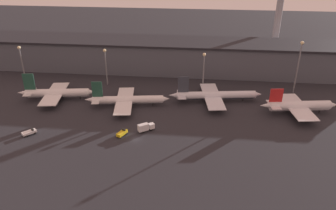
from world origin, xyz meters
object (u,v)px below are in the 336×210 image
at_px(airplane_2, 215,95).
at_px(service_vehicle_2, 29,132).
at_px(airplane_3, 299,106).
at_px(airplane_1, 127,100).
at_px(control_tower, 278,16).
at_px(airplane_0, 57,93).
at_px(service_vehicle_1, 122,133).
at_px(service_vehicle_3, 146,127).

distance_m(airplane_2, service_vehicle_2, 88.54).
bearing_deg(airplane_3, airplane_1, 172.14).
bearing_deg(airplane_3, control_tower, 79.58).
bearing_deg(airplane_0, airplane_2, -4.15).
height_order(airplane_2, service_vehicle_1, airplane_2).
relative_size(airplane_0, control_tower, 0.79).
bearing_deg(service_vehicle_3, airplane_3, -15.69).
height_order(airplane_2, airplane_3, airplane_2).
bearing_deg(service_vehicle_2, service_vehicle_3, -38.05).
bearing_deg(service_vehicle_1, service_vehicle_3, -38.60).
bearing_deg(airplane_2, service_vehicle_2, -160.97).
relative_size(airplane_0, service_vehicle_1, 6.94).
height_order(airplane_1, airplane_2, airplane_2).
height_order(airplane_0, airplane_3, airplane_0).
distance_m(airplane_0, service_vehicle_3, 57.48).
distance_m(airplane_0, airplane_1, 37.70).
height_order(airplane_0, control_tower, control_tower).
height_order(airplane_3, service_vehicle_1, airplane_3).
xyz_separation_m(airplane_2, airplane_3, (39.08, -8.66, 0.43)).
bearing_deg(airplane_2, control_tower, 52.58).
bearing_deg(airplane_1, control_tower, 36.53).
relative_size(airplane_2, airplane_3, 1.27).
bearing_deg(airplane_2, airplane_1, -176.05).
bearing_deg(airplane_3, airplane_0, 170.30).
bearing_deg(airplane_3, service_vehicle_3, -169.19).
relative_size(airplane_0, airplane_3, 1.07).
distance_m(airplane_2, airplane_3, 40.03).
relative_size(airplane_1, airplane_3, 1.12).
xyz_separation_m(airplane_3, control_tower, (2.80, 84.54, 25.16)).
bearing_deg(control_tower, airplane_3, -91.89).
height_order(airplane_3, control_tower, control_tower).
xyz_separation_m(airplane_1, airplane_2, (43.44, 9.61, 0.18)).
xyz_separation_m(airplane_1, airplane_3, (82.52, 0.95, 0.61)).
bearing_deg(service_vehicle_3, airplane_0, 117.24).
height_order(airplane_0, service_vehicle_2, airplane_0).
relative_size(airplane_3, service_vehicle_2, 6.33).
xyz_separation_m(airplane_2, service_vehicle_2, (-78.47, -40.94, -2.28)).
height_order(airplane_0, service_vehicle_1, airplane_0).
distance_m(airplane_0, airplane_2, 81.22).
height_order(airplane_2, control_tower, control_tower).
height_order(airplane_1, service_vehicle_3, airplane_1).
xyz_separation_m(airplane_1, service_vehicle_2, (-35.03, -31.33, -2.10)).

